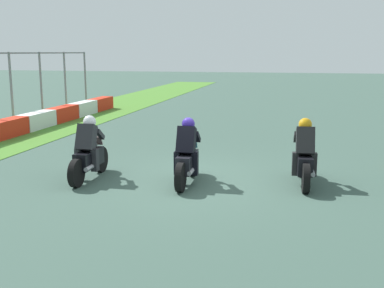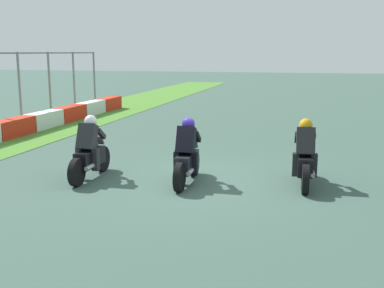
# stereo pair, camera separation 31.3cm
# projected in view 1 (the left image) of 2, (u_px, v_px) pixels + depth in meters

# --- Properties ---
(ground_plane) EXTENTS (120.00, 120.00, 0.00)m
(ground_plane) POSITION_uv_depth(u_px,v_px,m) (195.00, 181.00, 11.05)
(ground_plane) COLOR #3A5349
(rider_lane_a) EXTENTS (2.04, 0.55, 1.51)m
(rider_lane_a) POSITION_uv_depth(u_px,v_px,m) (304.00, 158.00, 10.68)
(rider_lane_a) COLOR black
(rider_lane_a) RESTS_ON ground_plane
(rider_lane_b) EXTENTS (2.04, 0.54, 1.51)m
(rider_lane_b) POSITION_uv_depth(u_px,v_px,m) (187.00, 157.00, 10.77)
(rider_lane_b) COLOR black
(rider_lane_b) RESTS_ON ground_plane
(rider_lane_c) EXTENTS (2.04, 0.54, 1.51)m
(rider_lane_c) POSITION_uv_depth(u_px,v_px,m) (89.00, 153.00, 11.12)
(rider_lane_c) COLOR black
(rider_lane_c) RESTS_ON ground_plane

